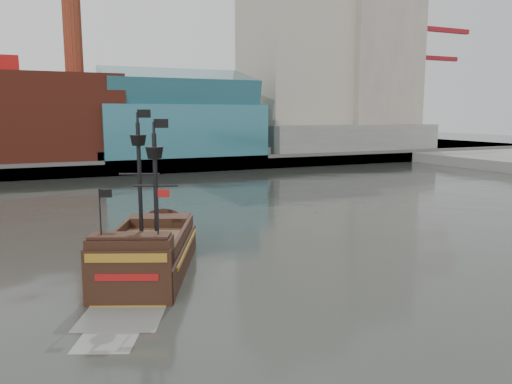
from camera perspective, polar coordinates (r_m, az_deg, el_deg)
name	(u,v)px	position (r m, az deg, el deg)	size (l,w,h in m)	color
ground	(339,292)	(30.08, 9.51, -11.22)	(400.00, 400.00, 0.00)	#242621
promenade_far	(110,156)	(116.86, -16.33, 3.97)	(220.00, 60.00, 2.00)	slate
seawall	(135,167)	(87.82, -13.66, 2.76)	(220.00, 1.00, 2.60)	#4C4C49
skyline	(136,45)	(110.93, -13.56, 16.04)	(149.00, 45.00, 62.00)	#80624C
crane_a	(418,80)	(141.83, 18.08, 12.02)	(22.50, 4.00, 32.25)	slate
crane_b	(419,96)	(155.50, 18.18, 10.40)	(19.10, 4.00, 26.25)	slate
pirate_ship	(149,258)	(33.50, -12.17, -7.35)	(10.14, 15.73, 11.36)	black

